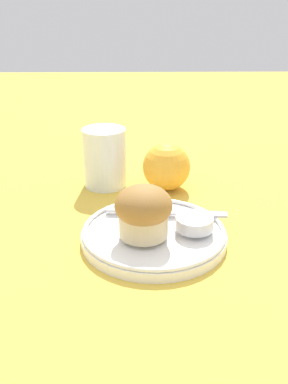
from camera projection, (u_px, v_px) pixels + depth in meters
ground_plane at (161, 236)px, 0.62m from camera, size 3.00×3.00×0.00m
plate at (154, 234)px, 0.61m from camera, size 0.21×0.21×0.02m
muffin at (143, 211)px, 0.57m from camera, size 0.08×0.08×0.07m
cream_ramekin at (194, 222)px, 0.60m from camera, size 0.05×0.05×0.02m
berry_pair at (142, 208)px, 0.64m from camera, size 0.03×0.02×0.02m
butter_knife at (166, 212)px, 0.65m from camera, size 0.18×0.04×0.00m
orange_fruit at (166, 167)px, 0.76m from camera, size 0.09×0.09×0.09m
juice_glass at (105, 158)px, 0.77m from camera, size 0.08×0.08×0.11m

